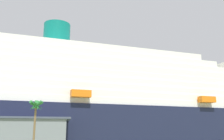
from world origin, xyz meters
name	(u,v)px	position (x,y,z in m)	size (l,w,h in m)	color
cruise_ship	(133,106)	(13.52, 60.96, 17.05)	(306.37, 66.87, 61.86)	#191E38
palm_tree	(36,109)	(-28.75, -3.43, 9.23)	(3.38, 3.47, 11.26)	brown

